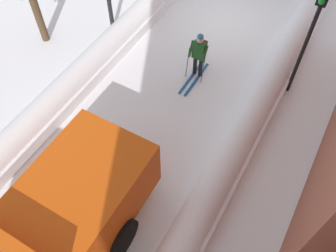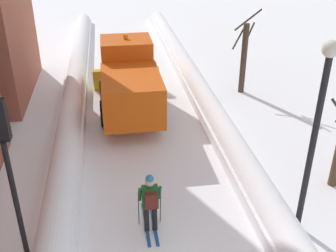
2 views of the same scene
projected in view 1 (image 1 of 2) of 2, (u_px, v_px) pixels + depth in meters
ground_plane at (65, 231)px, 9.55m from camera, size 80.00×80.00×0.00m
plow_truck at (46, 243)px, 7.88m from camera, size 3.20×5.98×3.12m
skier at (199, 53)px, 12.15m from camera, size 0.62×1.80×1.81m
traffic_light_pole at (316, 17)px, 9.95m from camera, size 0.28×0.42×4.43m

